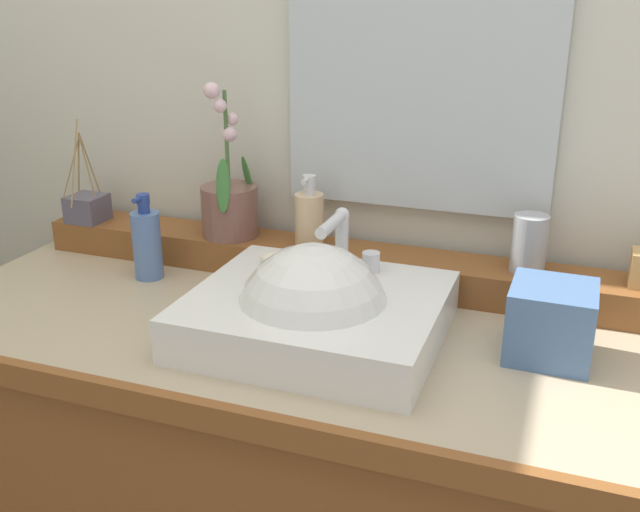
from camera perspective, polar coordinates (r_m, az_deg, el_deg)
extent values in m
cube|color=beige|center=(1.52, 5.50, 17.32)|extent=(2.99, 0.20, 2.69)
cube|color=tan|center=(1.27, 0.05, -6.28)|extent=(1.47, 0.58, 0.04)
cube|color=brown|center=(1.04, -5.63, -13.11)|extent=(1.47, 0.02, 0.04)
cube|color=brown|center=(1.44, 3.05, -0.77)|extent=(1.39, 0.12, 0.07)
cube|color=white|center=(1.21, -0.24, -4.71)|extent=(0.41, 0.37, 0.08)
sphere|color=white|center=(1.20, -0.55, -5.04)|extent=(0.26, 0.26, 0.26)
cylinder|color=silver|center=(1.29, 1.73, 1.15)|extent=(0.02, 0.02, 0.10)
cylinder|color=silver|center=(1.22, 0.93, 2.55)|extent=(0.02, 0.11, 0.02)
sphere|color=silver|center=(1.27, 1.75, 3.27)|extent=(0.03, 0.03, 0.03)
cylinder|color=silver|center=(1.32, -0.55, 0.11)|extent=(0.03, 0.03, 0.04)
cylinder|color=silver|center=(1.29, 4.04, -0.48)|extent=(0.03, 0.03, 0.04)
ellipsoid|color=beige|center=(1.32, -3.33, -0.22)|extent=(0.07, 0.04, 0.02)
cylinder|color=brown|center=(1.51, -7.13, 3.56)|extent=(0.12, 0.12, 0.11)
cylinder|color=tan|center=(1.50, -7.21, 5.26)|extent=(0.10, 0.10, 0.01)
cylinder|color=#476B38|center=(1.47, -7.38, 9.12)|extent=(0.01, 0.01, 0.19)
ellipsoid|color=#387033|center=(1.44, -7.66, 5.50)|extent=(0.04, 0.04, 0.11)
ellipsoid|color=#387033|center=(1.51, -5.75, 6.29)|extent=(0.04, 0.04, 0.09)
sphere|color=beige|center=(1.48, -7.14, 9.52)|extent=(0.03, 0.03, 0.03)
sphere|color=beige|center=(1.48, -6.94, 10.69)|extent=(0.03, 0.03, 0.03)
sphere|color=beige|center=(1.45, -7.90, 11.65)|extent=(0.03, 0.03, 0.03)
sphere|color=beige|center=(1.45, -8.54, 12.78)|extent=(0.03, 0.03, 0.03)
cylinder|color=#D8B78C|center=(1.44, -0.85, 2.89)|extent=(0.06, 0.06, 0.11)
cylinder|color=silver|center=(1.43, -0.87, 5.25)|extent=(0.02, 0.02, 0.02)
cylinder|color=silver|center=(1.42, -0.87, 5.98)|extent=(0.03, 0.03, 0.02)
cylinder|color=silver|center=(1.41, -1.11, 5.99)|extent=(0.01, 0.03, 0.01)
cylinder|color=#9EA1A7|center=(1.36, 16.18, 0.93)|extent=(0.06, 0.06, 0.11)
cube|color=#534E60|center=(1.68, -17.87, 3.61)|extent=(0.08, 0.08, 0.06)
cylinder|color=#9E7A4C|center=(1.65, -17.85, 6.57)|extent=(0.03, 0.01, 0.14)
cylinder|color=#9E7A4C|center=(1.67, -17.68, 6.88)|extent=(0.01, 0.05, 0.15)
cylinder|color=#9E7A4C|center=(1.67, -18.50, 6.79)|extent=(0.04, 0.02, 0.15)
cylinder|color=#9E7A4C|center=(1.66, -19.07, 6.48)|extent=(0.05, 0.03, 0.14)
cylinder|color=#9E7A4C|center=(1.63, -18.82, 6.93)|extent=(0.01, 0.06, 0.18)
cylinder|color=#5372AE|center=(1.49, -13.48, 0.82)|extent=(0.06, 0.06, 0.14)
cylinder|color=navy|center=(1.46, -13.73, 3.67)|extent=(0.02, 0.02, 0.02)
cylinder|color=navy|center=(1.46, -13.79, 4.38)|extent=(0.03, 0.03, 0.02)
cylinder|color=navy|center=(1.44, -14.14, 4.36)|extent=(0.01, 0.03, 0.01)
cube|color=#476998|center=(1.20, 17.74, -4.96)|extent=(0.13, 0.13, 0.12)
cube|color=silver|center=(1.39, 7.96, 15.41)|extent=(0.52, 0.02, 0.58)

